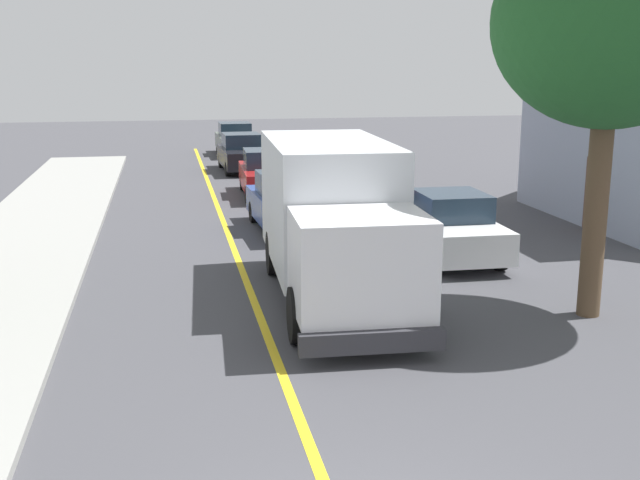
{
  "coord_description": "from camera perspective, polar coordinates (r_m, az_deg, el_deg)",
  "views": [
    {
      "loc": [
        -1.65,
        -6.21,
        4.82
      ],
      "look_at": [
        1.24,
        8.34,
        1.4
      ],
      "focal_mm": 43.74,
      "sensor_mm": 36.0,
      "label": 1
    }
  ],
  "objects": [
    {
      "name": "parked_car_far",
      "position": [
        35.05,
        -5.74,
        6.32
      ],
      "size": [
        1.93,
        4.45,
        1.67
      ],
      "color": "black",
      "rests_on": "ground"
    },
    {
      "name": "parked_car_furthest",
      "position": [
        41.31,
        -6.22,
        7.31
      ],
      "size": [
        1.83,
        4.41,
        1.67
      ],
      "color": "#4C564C",
      "rests_on": "ground"
    },
    {
      "name": "parked_car_near",
      "position": [
        22.59,
        -2.38,
        2.7
      ],
      "size": [
        1.98,
        4.47,
        1.67
      ],
      "color": "#2D4793",
      "rests_on": "ground"
    },
    {
      "name": "street_tree_far_side",
      "position": [
        15.36,
        20.52,
        14.62
      ],
      "size": [
        4.27,
        4.27,
        7.43
      ],
      "color": "brown",
      "rests_on": "ground"
    },
    {
      "name": "parked_van_across",
      "position": [
        19.65,
        9.42,
        0.97
      ],
      "size": [
        1.88,
        4.43,
        1.67
      ],
      "color": "silver",
      "rests_on": "ground"
    },
    {
      "name": "centre_line_yellow",
      "position": [
        17.0,
        -5.21,
        -3.54
      ],
      "size": [
        0.16,
        56.0,
        0.01
      ],
      "primitive_type": "cube",
      "color": "gold",
      "rests_on": "ground"
    },
    {
      "name": "parked_car_mid",
      "position": [
        28.53,
        -3.9,
        4.84
      ],
      "size": [
        1.95,
        4.46,
        1.67
      ],
      "color": "maroon",
      "rests_on": "ground"
    },
    {
      "name": "box_truck",
      "position": [
        15.91,
        0.96,
        1.91
      ],
      "size": [
        2.73,
        7.28,
        3.2
      ],
      "color": "silver",
      "rests_on": "ground"
    }
  ]
}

